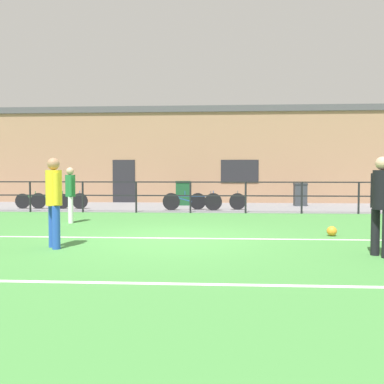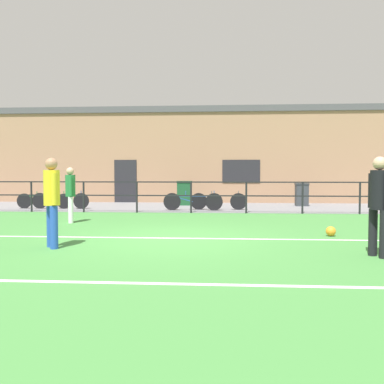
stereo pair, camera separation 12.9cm
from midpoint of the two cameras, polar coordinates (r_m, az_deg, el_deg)
The scene contains 16 objects.
ground at distance 9.19m, azimuth -2.49°, elevation -6.60°, with size 60.00×44.00×0.04m, color #42843D.
field_line_touchline at distance 9.31m, azimuth -2.41°, elevation -6.35°, with size 36.00×0.11×0.00m, color white.
field_line_hash at distance 5.63m, azimuth -6.88°, elevation -12.34°, with size 36.00×0.11×0.00m, color white.
pavement_strip at distance 17.61m, azimuth 0.67°, elevation -2.09°, with size 48.00×5.00×0.02m, color slate.
perimeter_fence at distance 15.07m, azimuth 0.11°, elevation -0.07°, with size 36.07×0.07×1.15m.
clubhouse_facade at distance 21.26m, azimuth 1.27°, elevation 5.05°, with size 28.00×2.56×4.69m.
player_goalkeeper at distance 7.85m, azimuth 24.78°, elevation -1.03°, with size 0.30×0.45×1.74m.
player_striker at distance 12.60m, azimuth -16.11°, elevation 0.09°, with size 0.28×0.42×1.62m.
player_winger at distance 8.43m, azimuth -18.32°, elevation -0.65°, with size 0.33×0.41×1.75m.
soccer_ball_match at distance 10.11m, azimuth 18.91°, elevation -5.13°, with size 0.23×0.23×0.23m, color orange.
bicycle_parked_0 at distance 15.92m, azimuth 0.35°, elevation -1.29°, with size 2.29×0.04×0.76m.
bicycle_parked_1 at distance 16.25m, azimuth 3.88°, elevation -1.25°, with size 2.21×0.04×0.75m.
bicycle_parked_2 at distance 17.73m, azimuth -19.52°, elevation -1.13°, with size 2.26×0.04×0.71m.
bicycle_parked_3 at distance 17.47m, azimuth -17.47°, elevation -1.11°, with size 2.34×0.04×0.73m.
trash_bin_0 at distance 18.53m, azimuth -0.86°, elevation -0.13°, with size 0.65×0.55×1.08m.
trash_bin_1 at distance 18.70m, azimuth 15.06°, elevation -0.32°, with size 0.56×0.47×1.00m.
Camera 2 is at (1.10, -9.01, 1.45)m, focal length 38.76 mm.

